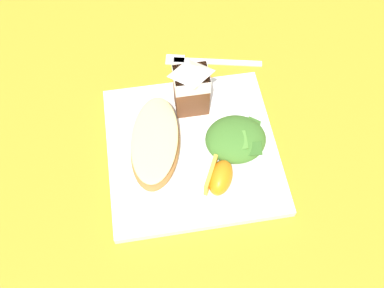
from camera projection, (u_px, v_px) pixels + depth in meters
name	position (u px, v px, depth m)	size (l,w,h in m)	color
ground	(192.00, 152.00, 0.74)	(3.00, 3.00, 0.00)	orange
white_plate	(192.00, 149.00, 0.73)	(0.28, 0.28, 0.02)	white
cheesy_pizza_bread	(155.00, 143.00, 0.71)	(0.11, 0.18, 0.04)	#A87038
green_salad_pile	(236.00, 139.00, 0.71)	(0.10, 0.09, 0.04)	#3D7028
milk_carton	(191.00, 85.00, 0.71)	(0.06, 0.05, 0.11)	brown
orange_wedge_front	(220.00, 177.00, 0.67)	(0.06, 0.07, 0.04)	orange
metal_fork	(205.00, 61.00, 0.83)	(0.19, 0.06, 0.01)	silver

